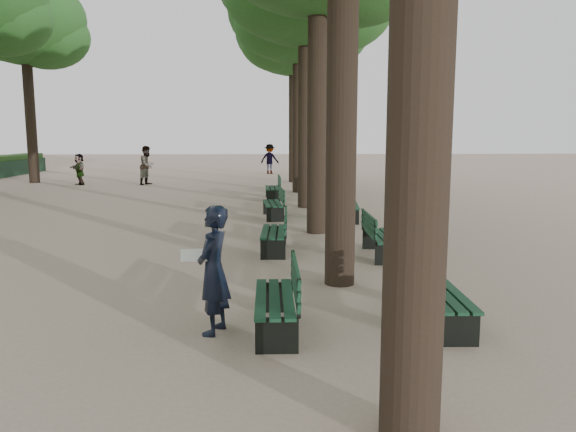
{
  "coord_description": "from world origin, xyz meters",
  "views": [
    {
      "loc": [
        0.32,
        -6.5,
        2.63
      ],
      "look_at": [
        0.6,
        3.0,
        1.2
      ],
      "focal_mm": 35.0,
      "sensor_mm": 36.0,
      "label": 1
    }
  ],
  "objects": [
    {
      "name": "ground",
      "position": [
        0.0,
        0.0,
        0.0
      ],
      "size": [
        120.0,
        120.0,
        0.0
      ],
      "primitive_type": "plane",
      "color": "tan",
      "rests_on": "ground"
    },
    {
      "name": "tree_central_4",
      "position": [
        1.5,
        18.0,
        7.65
      ],
      "size": [
        6.0,
        6.0,
        9.95
      ],
      "color": "#33261C",
      "rests_on": "ground"
    },
    {
      "name": "tree_central_5",
      "position": [
        1.5,
        23.0,
        7.65
      ],
      "size": [
        6.0,
        6.0,
        9.95
      ],
      "color": "#33261C",
      "rests_on": "ground"
    },
    {
      "name": "tree_far_5",
      "position": [
        -12.0,
        23.0,
        8.14
      ],
      "size": [
        6.0,
        6.0,
        10.45
      ],
      "color": "#33261C",
      "rests_on": "ground"
    },
    {
      "name": "bench_left_0",
      "position": [
        0.37,
        0.68,
        0.27
      ],
      "size": [
        0.58,
        1.8,
        0.92
      ],
      "color": "black",
      "rests_on": "ground"
    },
    {
      "name": "bench_left_1",
      "position": [
        0.37,
        5.66,
        0.27
      ],
      "size": [
        0.63,
        1.82,
        0.92
      ],
      "color": "black",
      "rests_on": "ground"
    },
    {
      "name": "bench_left_2",
      "position": [
        0.37,
        10.58,
        0.27
      ],
      "size": [
        0.71,
        1.84,
        0.92
      ],
      "color": "black",
      "rests_on": "ground"
    },
    {
      "name": "bench_left_3",
      "position": [
        0.37,
        15.37,
        0.27
      ],
      "size": [
        0.62,
        1.82,
        0.92
      ],
      "color": "black",
      "rests_on": "ground"
    },
    {
      "name": "bench_right_0",
      "position": [
        2.63,
        0.84,
        0.27
      ],
      "size": [
        0.6,
        1.81,
        0.92
      ],
      "color": "black",
      "rests_on": "ground"
    },
    {
      "name": "bench_right_1",
      "position": [
        2.63,
        5.11,
        0.27
      ],
      "size": [
        0.58,
        1.8,
        0.92
      ],
      "color": "black",
      "rests_on": "ground"
    },
    {
      "name": "bench_right_2",
      "position": [
        2.63,
        10.04,
        0.27
      ],
      "size": [
        0.73,
        1.84,
        0.92
      ],
      "color": "black",
      "rests_on": "ground"
    },
    {
      "name": "bench_right_3",
      "position": [
        2.63,
        15.98,
        0.27
      ],
      "size": [
        0.68,
        1.83,
        0.92
      ],
      "color": "black",
      "rests_on": "ground"
    },
    {
      "name": "man_with_map",
      "position": [
        -0.44,
        0.63,
        0.85
      ],
      "size": [
        0.7,
        0.75,
        1.7
      ],
      "color": "black",
      "rests_on": "ground"
    },
    {
      "name": "pedestrian_a",
      "position": [
        -5.86,
        21.67,
        0.96
      ],
      "size": [
        0.76,
        1.01,
        1.93
      ],
      "primitive_type": "imported",
      "rotation": [
        0.0,
        0.0,
        1.11
      ],
      "color": "#262628",
      "rests_on": "ground"
    },
    {
      "name": "pedestrian_e",
      "position": [
        -9.22,
        21.68,
        0.78
      ],
      "size": [
        1.15,
        1.31,
        1.55
      ],
      "primitive_type": "imported",
      "rotation": [
        0.0,
        0.0,
        5.4
      ],
      "color": "#262628",
      "rests_on": "ground"
    },
    {
      "name": "pedestrian_b",
      "position": [
        0.22,
        28.92,
        0.93
      ],
      "size": [
        1.25,
        0.69,
        1.85
      ],
      "primitive_type": "imported",
      "rotation": [
        0.0,
        0.0,
        2.86
      ],
      "color": "#262628",
      "rests_on": "ground"
    }
  ]
}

